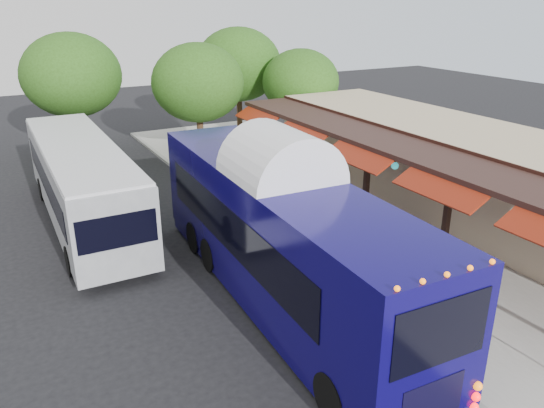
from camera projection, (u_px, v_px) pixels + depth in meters
ground at (345, 306)px, 15.58m from camera, size 90.00×90.00×0.00m
sidewalk at (388, 224)px, 21.06m from camera, size 10.00×40.00×0.15m
curb at (279, 250)px, 18.85m from camera, size 0.20×40.00×0.16m
station_shelter at (455, 169)px, 21.94m from camera, size 8.15×20.00×3.60m
coach_bus at (280, 230)px, 15.20m from camera, size 3.26×13.06×4.15m
city_bus at (82, 180)px, 20.72m from camera, size 2.78×12.19×3.27m
ped_a at (400, 294)px, 14.16m from camera, size 0.69×0.47×1.82m
ped_b at (289, 196)px, 21.41m from camera, size 0.95×0.80×1.73m
ped_c at (272, 201)px, 21.09m from camera, size 0.97×0.60×1.54m
ped_d at (263, 178)px, 23.21m from camera, size 1.45×1.28×1.95m
tree_left at (198, 83)px, 28.48m from camera, size 4.96×4.96×6.35m
tree_mid at (238, 65)px, 33.36m from camera, size 5.38×5.38×6.89m
tree_right at (301, 82)px, 31.23m from camera, size 4.53×4.53×5.80m
tree_far at (71, 75)px, 28.85m from camera, size 5.35×5.35×6.85m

